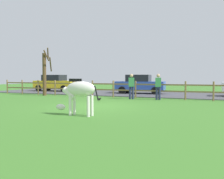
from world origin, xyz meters
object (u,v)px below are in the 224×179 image
crow_on_grass (99,99)px  parked_car_blue (140,84)px  visitor_left_of_tree (131,85)px  parked_car_yellow (55,83)px  bare_tree (45,73)px  visitor_right_of_tree (158,86)px  zebra (79,91)px

crow_on_grass → parked_car_blue: size_ratio=0.05×
visitor_left_of_tree → parked_car_yellow: bearing=152.9°
parked_car_blue → crow_on_grass: bearing=-94.2°
bare_tree → visitor_right_of_tree: size_ratio=2.23×
parked_car_blue → zebra: bearing=-84.3°
parked_car_blue → bare_tree: bearing=-145.1°
parked_car_yellow → visitor_right_of_tree: visitor_right_of_tree is taller
bare_tree → zebra: bare_tree is taller
parked_car_blue → visitor_right_of_tree: size_ratio=2.52×
visitor_left_of_tree → visitor_right_of_tree: same height
zebra → parked_car_blue: (-1.21, 12.01, -0.08)m
bare_tree → parked_car_blue: 7.73m
zebra → crow_on_grass: 5.60m
zebra → parked_car_blue: bearing=95.7°
visitor_right_of_tree → visitor_left_of_tree: bearing=-173.1°
crow_on_grass → parked_car_yellow: (-7.98, 6.73, 0.72)m
crow_on_grass → visitor_left_of_tree: (1.37, 1.95, 0.78)m
zebra → crow_on_grass: size_ratio=9.00×
parked_car_yellow → visitor_right_of_tree: (11.06, -4.57, 0.06)m
bare_tree → zebra: 10.72m
zebra → parked_car_blue: 12.07m
parked_car_blue → parked_car_yellow: size_ratio=1.01×
bare_tree → parked_car_blue: bare_tree is taller
zebra → parked_car_blue: parked_car_blue is taller
zebra → parked_car_yellow: (-9.69, 12.00, -0.08)m
zebra → visitor_right_of_tree: 7.55m
bare_tree → crow_on_grass: size_ratio=17.01×
zebra → parked_car_yellow: size_ratio=0.47×
zebra → visitor_left_of_tree: bearing=92.7°
crow_on_grass → visitor_right_of_tree: (3.07, 2.15, 0.78)m
visitor_left_of_tree → visitor_right_of_tree: size_ratio=1.00×
visitor_left_of_tree → visitor_right_of_tree: (1.70, 0.21, 0.00)m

